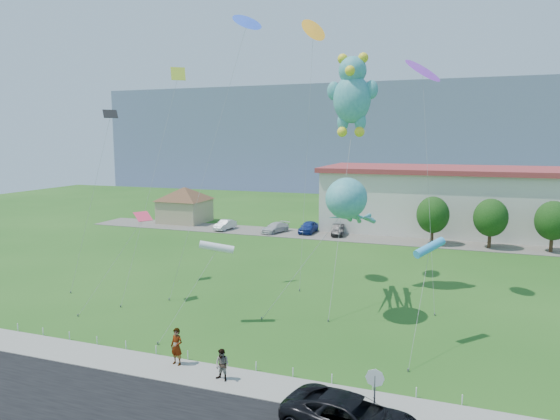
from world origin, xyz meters
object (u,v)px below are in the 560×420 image
(pedestrian_left, at_px, (177,346))
(parked_car_black, at_px, (338,230))
(parked_car_silver, at_px, (225,225))
(teddy_bear_kite, at_px, (352,93))
(suv, at_px, (353,419))
(pedestrian_right, at_px, (222,365))
(parked_car_blue, at_px, (308,227))
(stop_sign, at_px, (375,383))
(pavilion, at_px, (185,201))
(parked_car_white, at_px, (275,228))
(octopus_kite, at_px, (350,206))

(pedestrian_left, xyz_separation_m, parked_car_black, (-0.03, 37.75, -0.37))
(pedestrian_left, bearing_deg, parked_car_silver, 120.96)
(parked_car_silver, distance_m, teddy_bear_kite, 31.94)
(suv, height_order, parked_car_black, suv)
(pedestrian_right, bearing_deg, parked_car_blue, 109.96)
(suv, bearing_deg, parked_car_black, 27.14)
(stop_sign, height_order, parked_car_blue, stop_sign)
(pedestrian_left, bearing_deg, pavilion, 128.52)
(pavilion, relative_size, stop_sign, 3.68)
(pavilion, height_order, suv, pavilion)
(parked_car_silver, distance_m, parked_car_blue, 11.01)
(parked_car_white, bearing_deg, pedestrian_left, -58.43)
(parked_car_silver, bearing_deg, parked_car_white, 9.19)
(pedestrian_left, bearing_deg, suv, -9.51)
(pedestrian_left, height_order, parked_car_white, pedestrian_left)
(parked_car_black, bearing_deg, stop_sign, -83.70)
(stop_sign, xyz_separation_m, teddy_bear_kite, (-4.99, 18.75, 13.44))
(suv, distance_m, teddy_bear_kite, 25.09)
(parked_car_silver, relative_size, parked_car_blue, 0.90)
(pavilion, distance_m, suv, 54.57)
(parked_car_blue, bearing_deg, pavilion, 174.54)
(parked_car_silver, distance_m, parked_car_black, 14.82)
(pedestrian_right, height_order, teddy_bear_kite, teddy_bear_kite)
(pedestrian_right, distance_m, parked_car_black, 38.66)
(suv, height_order, pedestrian_left, pedestrian_left)
(stop_sign, height_order, octopus_kite, octopus_kite)
(parked_car_blue, relative_size, teddy_bear_kite, 0.24)
(parked_car_black, bearing_deg, parked_car_silver, 176.34)
(pavilion, height_order, parked_car_black, pavilion)
(pavilion, xyz_separation_m, parked_car_black, (22.83, -2.42, -2.31))
(pavilion, distance_m, pedestrian_left, 46.27)
(pedestrian_left, relative_size, octopus_kite, 0.21)
(suv, relative_size, parked_car_blue, 1.35)
(pavilion, bearing_deg, pedestrian_left, -60.35)
(pavilion, relative_size, pedestrian_right, 5.80)
(parked_car_silver, xyz_separation_m, parked_car_black, (14.76, 1.30, 0.02))
(stop_sign, xyz_separation_m, pedestrian_right, (-7.61, 1.25, -0.98))
(pavilion, height_order, parked_car_blue, pavilion)
(pavilion, relative_size, parked_car_white, 2.16)
(pavilion, xyz_separation_m, octopus_kite, (29.63, -29.04, 4.35))
(pavilion, xyz_separation_m, teddy_bear_kite, (28.51, -23.45, 12.28))
(suv, distance_m, parked_car_blue, 43.61)
(parked_car_silver, bearing_deg, octopus_kite, -43.23)
(pavilion, relative_size, octopus_kite, 0.98)
(stop_sign, distance_m, suv, 1.75)
(pedestrian_right, bearing_deg, parked_car_black, 104.39)
(stop_sign, xyz_separation_m, parked_car_white, (-18.56, 38.82, -1.19))
(suv, bearing_deg, parked_car_blue, 31.99)
(suv, relative_size, parked_car_white, 1.36)
(pedestrian_right, distance_m, octopus_kite, 14.07)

